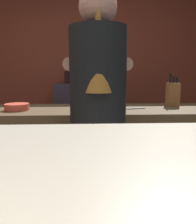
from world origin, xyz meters
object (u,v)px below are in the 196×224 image
at_px(bottle_olive_oil, 67,77).
at_px(bottle_vinegar, 98,78).
at_px(knife_block, 173,94).
at_px(bottle_soy, 89,77).
at_px(chefs_knife, 131,109).
at_px(bottle_hot_sauce, 95,76).
at_px(bartender, 98,110).
at_px(mixing_bowl, 17,107).

distance_m(bottle_olive_oil, bottle_vinegar, 0.43).
height_order(knife_block, bottle_olive_oil, bottle_olive_oil).
height_order(bottle_olive_oil, bottle_soy, bottle_olive_oil).
bearing_deg(chefs_knife, bottle_soy, 89.60).
height_order(bottle_vinegar, bottle_hot_sauce, bottle_hot_sauce).
relative_size(bartender, bottle_olive_oil, 6.65).
bearing_deg(mixing_bowl, knife_block, 7.76).
xyz_separation_m(knife_block, bottle_soy, (-0.71, 1.29, 0.14)).
bearing_deg(bottle_vinegar, bottle_olive_oil, -175.60).
bearing_deg(bottle_hot_sauce, chefs_knife, -80.18).
height_order(knife_block, chefs_knife, knife_block).
bearing_deg(chefs_knife, bartender, -137.25).
relative_size(bartender, knife_block, 5.93).
height_order(mixing_bowl, bottle_olive_oil, bottle_olive_oil).
distance_m(bartender, bottle_vinegar, 1.91).
bearing_deg(bottle_hot_sauce, bottle_olive_oil, 168.85).
relative_size(knife_block, bottle_vinegar, 1.38).
xyz_separation_m(knife_block, mixing_bowl, (-1.28, -0.17, -0.08)).
height_order(mixing_bowl, bottle_vinegar, bottle_vinegar).
height_order(mixing_bowl, bottle_hot_sauce, bottle_hot_sauce).
height_order(bartender, chefs_knife, bartender).
xyz_separation_m(knife_block, bottle_vinegar, (-0.59, 1.34, 0.12)).
height_order(mixing_bowl, chefs_knife, mixing_bowl).
relative_size(mixing_bowl, bottle_vinegar, 0.91).
relative_size(mixing_bowl, bottle_soy, 0.75).
distance_m(mixing_bowl, bottle_vinegar, 1.68).
bearing_deg(bottle_soy, knife_block, -61.11).
bearing_deg(bottle_hot_sauce, bartender, -91.27).
height_order(chefs_knife, bottle_hot_sauce, bottle_hot_sauce).
distance_m(bartender, knife_block, 0.88).
relative_size(chefs_knife, bottle_olive_oil, 0.96).
xyz_separation_m(mixing_bowl, chefs_knife, (0.89, 0.02, -0.02)).
xyz_separation_m(bottle_vinegar, bottle_soy, (-0.12, -0.05, 0.02)).
distance_m(chefs_knife, bottle_soy, 1.50).
bearing_deg(mixing_bowl, bottle_olive_oil, 80.08).
height_order(chefs_knife, bottle_vinegar, bottle_vinegar).
distance_m(knife_block, bottle_olive_oil, 1.67).
xyz_separation_m(bartender, bottle_soy, (-0.03, 1.85, 0.18)).
xyz_separation_m(mixing_bowl, bottle_vinegar, (0.69, 1.51, 0.20)).
bearing_deg(knife_block, bottle_olive_oil, 128.10).
bearing_deg(chefs_knife, bottle_hot_sauce, 87.17).
relative_size(bottle_vinegar, bottle_soy, 0.82).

